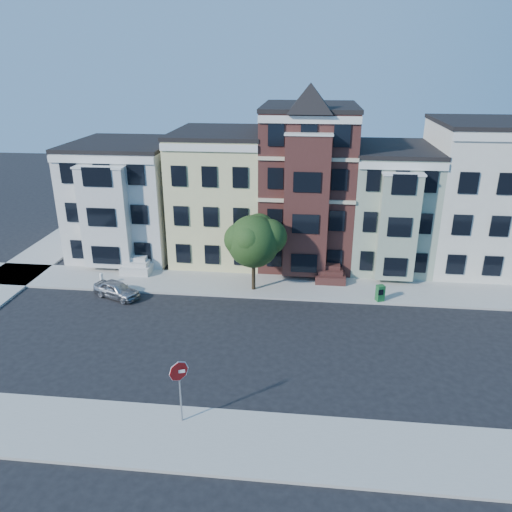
# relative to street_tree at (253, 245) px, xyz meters

# --- Properties ---
(ground) EXTENTS (120.00, 120.00, 0.00)m
(ground) POSITION_rel_street_tree_xyz_m (3.51, -7.26, -3.50)
(ground) COLOR black
(far_sidewalk) EXTENTS (60.00, 4.00, 0.15)m
(far_sidewalk) POSITION_rel_street_tree_xyz_m (3.51, 0.74, -3.43)
(far_sidewalk) COLOR #9E9B93
(far_sidewalk) RESTS_ON ground
(near_sidewalk) EXTENTS (60.00, 4.00, 0.15)m
(near_sidewalk) POSITION_rel_street_tree_xyz_m (3.51, -15.26, -3.43)
(near_sidewalk) COLOR #9E9B93
(near_sidewalk) RESTS_ON ground
(house_white) EXTENTS (8.00, 9.00, 9.00)m
(house_white) POSITION_rel_street_tree_xyz_m (-11.49, 7.24, 1.00)
(house_white) COLOR silver
(house_white) RESTS_ON ground
(house_yellow) EXTENTS (7.00, 9.00, 10.00)m
(house_yellow) POSITION_rel_street_tree_xyz_m (-3.49, 7.24, 1.50)
(house_yellow) COLOR beige
(house_yellow) RESTS_ON ground
(house_brown) EXTENTS (7.00, 9.00, 12.00)m
(house_brown) POSITION_rel_street_tree_xyz_m (3.51, 7.24, 2.50)
(house_brown) COLOR #421F1B
(house_brown) RESTS_ON ground
(house_green) EXTENTS (6.00, 9.00, 9.00)m
(house_green) POSITION_rel_street_tree_xyz_m (10.01, 7.24, 1.00)
(house_green) COLOR #91A088
(house_green) RESTS_ON ground
(house_cream) EXTENTS (8.00, 9.00, 11.00)m
(house_cream) POSITION_rel_street_tree_xyz_m (17.01, 7.24, 2.00)
(house_cream) COLOR silver
(house_cream) RESTS_ON ground
(street_tree) EXTENTS (7.17, 7.17, 6.71)m
(street_tree) POSITION_rel_street_tree_xyz_m (0.00, 0.00, 0.00)
(street_tree) COLOR #2C4D1D
(street_tree) RESTS_ON far_sidewalk
(parked_car) EXTENTS (3.72, 2.62, 1.17)m
(parked_car) POSITION_rel_street_tree_xyz_m (-9.32, -2.06, -2.92)
(parked_car) COLOR #A2A3AA
(parked_car) RESTS_ON ground
(newspaper_box) EXTENTS (0.63, 0.60, 1.12)m
(newspaper_box) POSITION_rel_street_tree_xyz_m (8.73, -0.91, -2.80)
(newspaper_box) COLOR #1D622E
(newspaper_box) RESTS_ON far_sidewalk
(fire_hydrant) EXTENTS (0.30, 0.30, 0.70)m
(fire_hydrant) POSITION_rel_street_tree_xyz_m (-11.09, -0.40, -3.00)
(fire_hydrant) COLOR silver
(fire_hydrant) RESTS_ON far_sidewalk
(stop_sign) EXTENTS (0.95, 0.47, 3.52)m
(stop_sign) POSITION_rel_street_tree_xyz_m (-1.62, -14.27, -1.60)
(stop_sign) COLOR #AF0B0B
(stop_sign) RESTS_ON near_sidewalk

